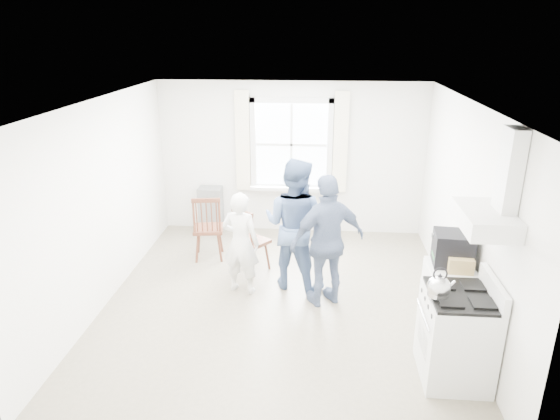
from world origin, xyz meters
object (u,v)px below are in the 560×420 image
object	(u,v)px
gas_stove	(456,335)
windsor_chair_b	(247,234)
stereo_stack	(453,249)
person_left	(241,243)
windsor_chair_a	(207,222)
person_right	(328,241)
low_cabinet	(447,302)
person_mid	(295,224)

from	to	relation	value
gas_stove	windsor_chair_b	xyz separation A→B (m)	(-2.45, 2.14, 0.13)
gas_stove	stereo_stack	bearing A→B (deg)	84.02
gas_stove	person_left	size ratio (longest dim) A/B	0.79
windsor_chair_a	person_right	bearing A→B (deg)	-31.78
low_cabinet	windsor_chair_b	distance (m)	2.91
windsor_chair_a	person_right	xyz separation A→B (m)	(1.80, -1.11, 0.23)
low_cabinet	stereo_stack	world-z (taller)	stereo_stack
stereo_stack	windsor_chair_a	xyz separation A→B (m)	(-3.18, 1.71, -0.45)
windsor_chair_b	person_right	xyz separation A→B (m)	(1.15, -0.77, 0.26)
person_left	person_right	xyz separation A→B (m)	(1.14, -0.21, 0.16)
stereo_stack	person_left	distance (m)	2.68
gas_stove	low_cabinet	xyz separation A→B (m)	(0.07, 0.70, -0.03)
person_mid	windsor_chair_b	bearing A→B (deg)	-4.40
gas_stove	windsor_chair_b	bearing A→B (deg)	138.79
windsor_chair_b	gas_stove	bearing A→B (deg)	-41.21
stereo_stack	windsor_chair_b	xyz separation A→B (m)	(-2.53, 1.36, -0.48)
windsor_chair_a	windsor_chair_b	xyz separation A→B (m)	(0.65, -0.34, -0.03)
windsor_chair_a	person_left	xyz separation A→B (m)	(0.65, -0.90, 0.07)
person_left	person_right	size ratio (longest dim) A/B	0.82
windsor_chair_a	windsor_chair_b	size ratio (longest dim) A/B	1.05
gas_stove	windsor_chair_b	size ratio (longest dim) A/B	1.12
windsor_chair_b	person_left	xyz separation A→B (m)	(0.00, -0.56, 0.10)
person_mid	gas_stove	bearing A→B (deg)	155.17
gas_stove	windsor_chair_a	size ratio (longest dim) A/B	1.07
gas_stove	stereo_stack	distance (m)	0.99
person_left	windsor_chair_b	bearing A→B (deg)	-76.27
windsor_chair_b	person_right	bearing A→B (deg)	-33.81
person_left	person_right	world-z (taller)	person_right
windsor_chair_a	low_cabinet	bearing A→B (deg)	-29.45
person_right	gas_stove	bearing A→B (deg)	106.14
gas_stove	person_left	bearing A→B (deg)	147.02
windsor_chair_a	windsor_chair_b	distance (m)	0.74
stereo_stack	windsor_chair_a	world-z (taller)	stereo_stack
gas_stove	low_cabinet	size ratio (longest dim) A/B	1.24
stereo_stack	person_left	world-z (taller)	person_left
person_left	person_mid	distance (m)	0.76
person_left	person_right	bearing A→B (deg)	-177.25
person_right	low_cabinet	bearing A→B (deg)	126.54
person_mid	person_right	size ratio (longest dim) A/B	1.05
windsor_chair_b	person_left	world-z (taller)	person_left
gas_stove	low_cabinet	bearing A→B (deg)	84.32
gas_stove	person_mid	bearing A→B (deg)	133.97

